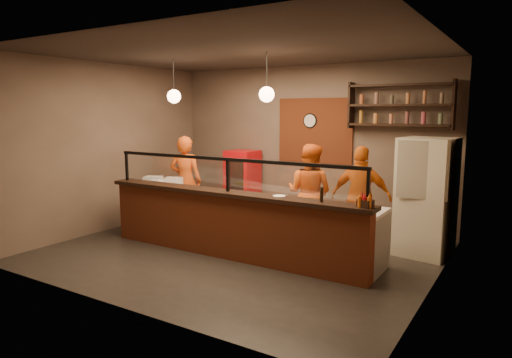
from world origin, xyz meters
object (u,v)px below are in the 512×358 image
Objects in this scene: condiment_caddy at (365,203)px; pepper_mill at (322,195)px; red_cooler at (243,184)px; pizza_dough at (227,194)px; wall_clock at (310,121)px; cook_mid at (309,193)px; cook_left at (186,181)px; fridge at (426,197)px; cook_right at (361,197)px.

condiment_caddy is 0.89× the size of pepper_mill.
red_cooler is 4.34m from condiment_caddy.
wall_clock is at bearing 79.10° from pizza_dough.
cook_mid is 1.47m from pizza_dough.
fridge is at bearing 168.69° from cook_left.
condiment_caddy is (2.54, -0.49, 0.20)m from pizza_dough.
cook_mid is at bearing -164.14° from fridge.
cook_right reaches higher than red_cooler.
red_cooler is at bearing 178.40° from fridge.
fridge is at bearing -21.92° from wall_clock.
cook_right reaches higher than condiment_caddy.
condiment_caddy reaches higher than pizza_dough.
pepper_mill is (2.91, -2.45, 0.44)m from red_cooler.
cook_left is 3.74m from pepper_mill.
wall_clock is at bearing 13.87° from red_cooler.
cook_right is at bearing 31.94° from pizza_dough.
red_cooler is at bearing -24.23° from cook_mid.
cook_right is (0.89, 0.15, -0.01)m from cook_mid.
condiment_caddy is at bearing 104.03° from cook_right.
cook_right is 1.81m from condiment_caddy.
pizza_dough is at bearing 169.11° from condiment_caddy.
cook_left is 4.34m from condiment_caddy.
fridge reaches higher than pepper_mill.
cook_right is (1.48, -1.10, -1.24)m from wall_clock.
cook_right is (3.52, 0.38, -0.04)m from cook_left.
pepper_mill is (-1.03, -1.75, 0.22)m from fridge.
pepper_mill is at bearing 142.71° from cook_left.
condiment_caddy is at bearing 145.18° from cook_left.
pepper_mill reaches higher than condiment_caddy.
condiment_caddy is (1.51, -1.53, 0.24)m from cook_mid.
red_cooler is 3.83m from pepper_mill.
wall_clock is 1.86m from cook_mid.
pizza_dough is (-0.44, -2.30, -1.19)m from wall_clock.
red_cooler reaches higher than pizza_dough.
cook_right is at bearing 168.87° from cook_left.
cook_left reaches higher than pizza_dough.
condiment_caddy is at bearing 135.32° from cook_mid.
pizza_dough is (1.00, -1.99, 0.18)m from red_cooler.
pizza_dough is at bearing -100.90° from wall_clock.
cook_mid reaches higher than red_cooler.
pepper_mill is (-0.00, -1.66, 0.30)m from cook_right.
cook_left reaches higher than red_cooler.
fridge reaches higher than condiment_caddy.
cook_mid reaches higher than pepper_mill.
wall_clock is 0.21× the size of red_cooler.
wall_clock is at bearing 126.98° from condiment_caddy.
pepper_mill is at bearing 83.61° from cook_right.
cook_mid reaches higher than pizza_dough.
pepper_mill is (1.92, -0.46, 0.26)m from pizza_dough.
fridge is at bearing 77.35° from condiment_caddy.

